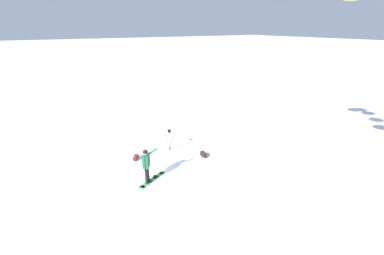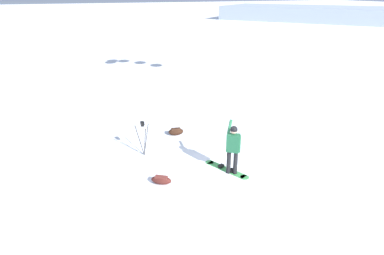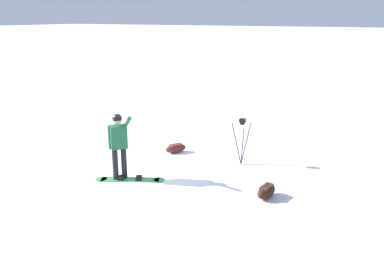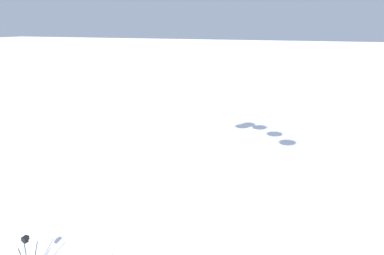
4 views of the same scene
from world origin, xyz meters
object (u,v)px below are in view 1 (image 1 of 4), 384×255
(snowboarder, at_px, (146,163))
(gear_bag_large, at_px, (203,154))
(camera_tripod, at_px, (169,136))
(snowboard, at_px, (152,179))
(gear_bag_small, at_px, (136,157))

(snowboarder, relative_size, gear_bag_large, 2.59)
(snowboarder, xyz_separation_m, camera_tripod, (2.37, -2.33, -0.09))
(snowboarder, bearing_deg, camera_tripod, -44.43)
(snowboarder, distance_m, snowboard, 1.04)
(snowboard, height_order, camera_tripod, camera_tripod)
(snowboarder, bearing_deg, gear_bag_large, -78.63)
(snowboard, bearing_deg, camera_tripod, -41.81)
(camera_tripod, xyz_separation_m, gear_bag_small, (-0.03, 2.08, -0.80))
(gear_bag_large, xyz_separation_m, camera_tripod, (1.66, 1.24, 0.78))
(gear_bag_large, bearing_deg, snowboarder, 101.37)
(snowboard, relative_size, gear_bag_large, 2.40)
(gear_bag_large, height_order, gear_bag_small, gear_bag_large)
(snowboarder, height_order, camera_tripod, snowboarder)
(snowboard, relative_size, camera_tripod, 1.22)
(snowboard, bearing_deg, snowboarder, 103.15)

